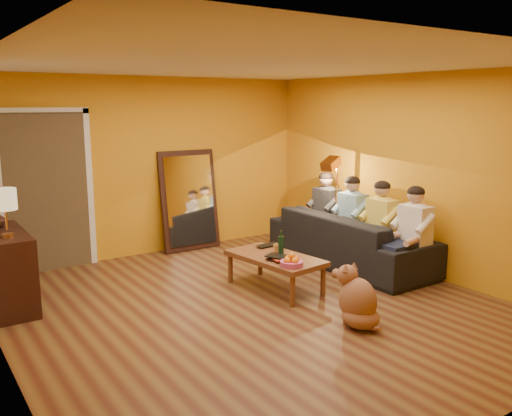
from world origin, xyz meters
TOP-DOWN VIEW (x-y plane):
  - room_shell at (0.00, 0.37)m, footprint 5.00×5.50m
  - doorway_recess at (-1.50, 2.83)m, footprint 1.06×0.30m
  - door_jamb_left at (-2.07, 2.71)m, footprint 0.08×0.06m
  - door_jamb_right at (-0.93, 2.71)m, footprint 0.08×0.06m
  - door_header at (-1.50, 2.71)m, footprint 1.22×0.06m
  - mirror_frame at (0.55, 2.63)m, footprint 0.92×0.27m
  - mirror_glass at (0.55, 2.59)m, footprint 0.78×0.21m
  - sideboard at (-2.24, 1.55)m, footprint 0.44×1.18m
  - table_lamp at (-2.24, 1.25)m, footprint 0.24×0.24m
  - sofa at (2.00, 0.62)m, footprint 2.48×0.97m
  - coffee_table at (0.54, 0.37)m, footprint 0.77×1.29m
  - floor_lamp at (2.10, 1.03)m, footprint 0.36×0.32m
  - dog at (0.57, -0.99)m, footprint 0.48×0.62m
  - person_far_left at (2.13, -0.38)m, footprint 0.70×0.44m
  - person_mid_left at (2.13, 0.17)m, footprint 0.70×0.44m
  - person_mid_right at (2.13, 0.72)m, footprint 0.70×0.44m
  - person_far_right at (2.13, 1.27)m, footprint 0.70×0.44m
  - fruit_bowl at (0.44, -0.08)m, footprint 0.26×0.26m
  - wine_bottle at (0.59, 0.32)m, footprint 0.07×0.07m
  - tumbler at (0.66, 0.49)m, footprint 0.13×0.13m
  - laptop at (0.72, 0.72)m, footprint 0.35×0.25m
  - book_lower at (0.36, 0.17)m, footprint 0.22×0.26m
  - book_mid at (0.37, 0.18)m, footprint 0.21×0.26m
  - book_upper at (0.36, 0.16)m, footprint 0.26×0.29m

SIDE VIEW (x-z plane):
  - coffee_table at x=0.54m, z-range 0.00..0.42m
  - dog at x=0.57m, z-range 0.00..0.64m
  - sofa at x=2.00m, z-range 0.00..0.73m
  - sideboard at x=-2.24m, z-range 0.00..0.85m
  - book_lower at x=0.36m, z-range 0.42..0.44m
  - laptop at x=0.72m, z-range 0.42..0.45m
  - book_mid at x=0.37m, z-range 0.44..0.46m
  - tumbler at x=0.66m, z-range 0.42..0.52m
  - book_upper at x=0.36m, z-range 0.46..0.48m
  - fruit_bowl at x=0.44m, z-range 0.42..0.58m
  - wine_bottle at x=0.59m, z-range 0.42..0.73m
  - person_far_left at x=2.13m, z-range 0.00..1.22m
  - person_mid_left at x=2.13m, z-range 0.00..1.22m
  - person_mid_right at x=2.13m, z-range 0.00..1.22m
  - person_far_right at x=2.13m, z-range 0.00..1.22m
  - floor_lamp at x=2.10m, z-range 0.00..1.44m
  - mirror_frame at x=0.55m, z-range 0.00..1.52m
  - mirror_glass at x=0.55m, z-range 0.09..1.43m
  - doorway_recess at x=-1.50m, z-range 0.00..2.10m
  - door_jamb_left at x=-2.07m, z-range -0.05..2.15m
  - door_jamb_right at x=-0.93m, z-range -0.05..2.15m
  - table_lamp at x=-2.24m, z-range 0.85..1.36m
  - room_shell at x=0.00m, z-range 0.00..2.60m
  - door_header at x=-1.50m, z-range 2.08..2.16m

